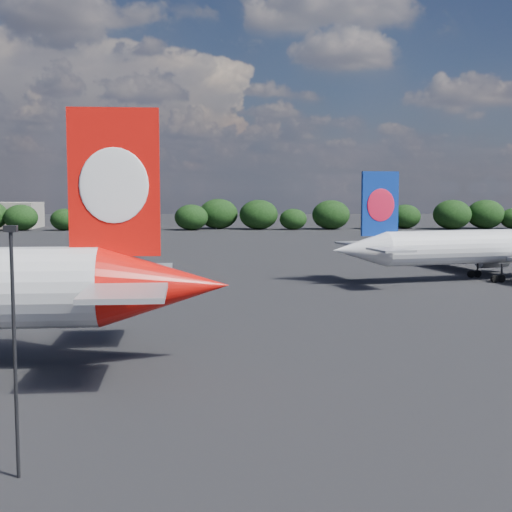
{
  "coord_description": "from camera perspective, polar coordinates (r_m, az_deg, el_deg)",
  "views": [
    {
      "loc": [
        13.75,
        -35.05,
        12.51
      ],
      "look_at": [
        16.0,
        12.0,
        8.0
      ],
      "focal_mm": 50.0,
      "sensor_mm": 36.0,
      "label": 1
    }
  ],
  "objects": [
    {
      "name": "ground",
      "position": [
        96.85,
        -10.88,
        -2.05
      ],
      "size": [
        500.0,
        500.0,
        0.0
      ],
      "primitive_type": "plane",
      "color": "black",
      "rests_on": "ground"
    },
    {
      "name": "china_southern_airliner",
      "position": [
        102.13,
        18.34,
        0.67
      ],
      "size": [
        44.46,
        42.55,
        14.63
      ],
      "color": "silver",
      "rests_on": "ground"
    },
    {
      "name": "apron_lamp_post",
      "position": [
        32.15,
        -18.78,
        -6.28
      ],
      "size": [
        0.55,
        0.3,
        10.95
      ],
      "color": "black",
      "rests_on": "ground"
    },
    {
      "name": "highway_sign",
      "position": [
        213.63,
        -11.3,
        2.84
      ],
      "size": [
        6.0,
        0.3,
        4.5
      ],
      "color": "#125C28",
      "rests_on": "ground"
    },
    {
      "name": "billboard_yellow",
      "position": [
        217.23,
        -3.2,
        3.18
      ],
      "size": [
        5.0,
        0.3,
        5.5
      ],
      "color": "yellow",
      "rests_on": "ground"
    },
    {
      "name": "horizon_treeline",
      "position": [
        215.09,
        -2.85,
        3.21
      ],
      "size": [
        200.02,
        16.05,
        9.21
      ],
      "color": "black",
      "rests_on": "ground"
    }
  ]
}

